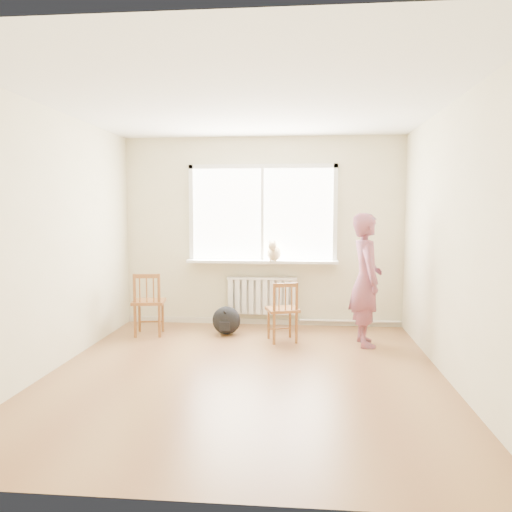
% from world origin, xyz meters
% --- Properties ---
extents(floor, '(4.50, 4.50, 0.00)m').
position_xyz_m(floor, '(0.00, 0.00, 0.00)').
color(floor, olive).
rests_on(floor, ground).
extents(ceiling, '(4.50, 4.50, 0.00)m').
position_xyz_m(ceiling, '(0.00, 0.00, 2.70)').
color(ceiling, white).
rests_on(ceiling, back_wall).
extents(back_wall, '(4.00, 0.01, 2.70)m').
position_xyz_m(back_wall, '(0.00, 2.25, 1.35)').
color(back_wall, beige).
rests_on(back_wall, ground).
extents(window, '(2.12, 0.05, 1.42)m').
position_xyz_m(window, '(0.00, 2.22, 1.66)').
color(window, white).
rests_on(window, back_wall).
extents(windowsill, '(2.15, 0.22, 0.04)m').
position_xyz_m(windowsill, '(0.00, 2.14, 0.93)').
color(windowsill, white).
rests_on(windowsill, back_wall).
extents(radiator, '(1.00, 0.12, 0.55)m').
position_xyz_m(radiator, '(0.00, 2.16, 0.44)').
color(radiator, white).
rests_on(radiator, back_wall).
extents(heating_pipe, '(1.40, 0.04, 0.04)m').
position_xyz_m(heating_pipe, '(1.25, 2.19, 0.08)').
color(heating_pipe, silver).
rests_on(heating_pipe, back_wall).
extents(baseboard, '(4.00, 0.03, 0.08)m').
position_xyz_m(baseboard, '(0.00, 2.23, 0.04)').
color(baseboard, beige).
rests_on(baseboard, ground).
extents(chair_left, '(0.47, 0.45, 0.84)m').
position_xyz_m(chair_left, '(-1.45, 1.45, 0.42)').
color(chair_left, brown).
rests_on(chair_left, floor).
extents(chair_right, '(0.47, 0.46, 0.77)m').
position_xyz_m(chair_right, '(0.34, 1.28, 0.39)').
color(chair_right, brown).
rests_on(chair_right, floor).
extents(person, '(0.45, 0.63, 1.63)m').
position_xyz_m(person, '(1.35, 1.23, 0.81)').
color(person, '#BF3F6B').
rests_on(person, floor).
extents(cat, '(0.23, 0.45, 0.30)m').
position_xyz_m(cat, '(0.18, 2.05, 1.07)').
color(cat, beige).
rests_on(cat, windowsill).
extents(backpack, '(0.42, 0.34, 0.38)m').
position_xyz_m(backpack, '(-0.43, 1.60, 0.19)').
color(backpack, black).
rests_on(backpack, floor).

